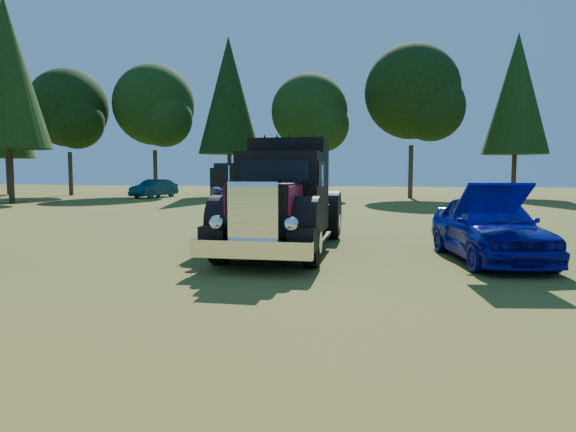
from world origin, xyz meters
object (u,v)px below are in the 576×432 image
Objects in this scene: spectator_near at (219,222)px; distant_teal_car at (154,188)px; hotrod_coupe at (489,228)px; spectator_far at (220,218)px; diamond_t_truck at (283,203)px.

distant_teal_car is at bearing 27.36° from spectator_near.
hotrod_coupe is 2.80× the size of spectator_near.
spectator_far is at bearing 16.46° from spectator_near.
diamond_t_truck is at bearing -44.93° from distant_teal_car.
spectator_far is at bearing -47.47° from distant_teal_car.
hotrod_coupe is 1.09× the size of distant_teal_car.
spectator_near is at bearing -48.28° from distant_teal_car.
spectator_near is at bearing -174.47° from hotrod_coupe.
hotrod_coupe is at bearing -85.36° from spectator_near.
diamond_t_truck is 1.62× the size of distant_teal_car.
spectator_far is at bearing 155.97° from diamond_t_truck.
hotrod_coupe reaches higher than spectator_near.
diamond_t_truck is 4.16× the size of spectator_near.
spectator_near is 2.09m from spectator_far.
spectator_far reaches higher than distant_teal_car.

